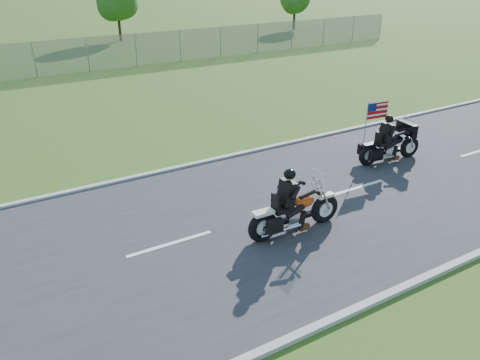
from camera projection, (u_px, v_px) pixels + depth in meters
ground at (241, 224)px, 12.34m from camera, size 420.00×420.00×0.00m
road at (241, 223)px, 12.33m from camera, size 120.00×8.00×0.04m
curb_north at (179, 168)px, 15.47m from camera, size 120.00×0.18×0.12m
curb_south at (344, 315)px, 9.16m from camera, size 120.00×0.18×0.12m
tree_fence_near at (117, 2)px, 37.16m from camera, size 3.52×3.28×4.75m
tree_fence_far at (295, 0)px, 42.95m from camera, size 3.08×2.87×4.20m
motorcycle_lead at (294, 212)px, 11.74m from camera, size 2.71×0.67×1.82m
motorcycle_follow at (390, 146)px, 15.81m from camera, size 2.50×0.87×2.09m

